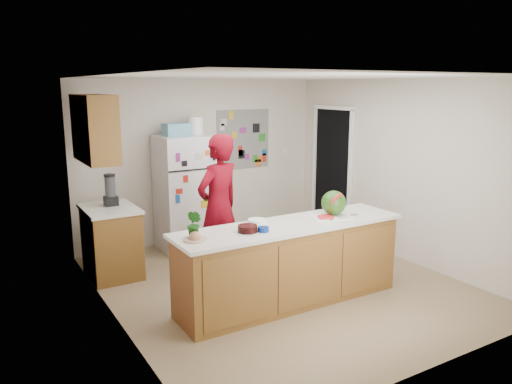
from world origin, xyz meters
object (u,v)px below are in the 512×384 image
person (219,207)px  refrigerator (185,193)px  cherry_bowl (248,229)px  watermelon (334,203)px

person → refrigerator: bearing=-113.3°
cherry_bowl → refrigerator: bearing=82.6°
cherry_bowl → person: bearing=78.4°
refrigerator → cherry_bowl: (-0.31, -2.41, 0.11)m
person → cherry_bowl: (-0.23, -1.13, 0.04)m
refrigerator → person: 1.29m
refrigerator → watermelon: (0.87, -2.36, 0.23)m
watermelon → cherry_bowl: size_ratio=1.40×
watermelon → cherry_bowl: watermelon is taller
person → cherry_bowl: 1.15m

